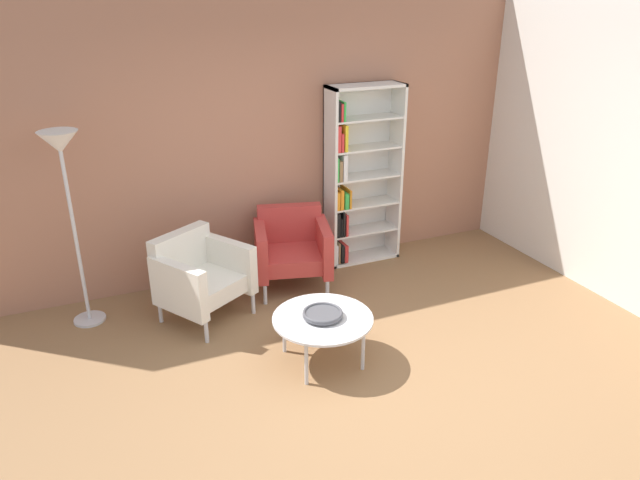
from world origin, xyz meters
name	(u,v)px	position (x,y,z in m)	size (l,w,h in m)	color
ground_plane	(372,398)	(0.00, 0.00, 0.00)	(8.32, 8.32, 0.00)	olive
brick_back_panel	(260,134)	(0.00, 2.46, 1.45)	(6.40, 0.12, 2.90)	#A87056
plaster_right_partition	(626,148)	(2.86, 0.60, 1.45)	(0.12, 5.20, 2.90)	silver
bookshelf_tall	(356,179)	(0.97, 2.25, 0.93)	(0.80, 0.30, 1.90)	silver
coffee_table_low	(323,321)	(-0.14, 0.59, 0.37)	(0.80, 0.80, 0.40)	silver
decorative_bowl	(323,313)	(-0.14, 0.59, 0.43)	(0.32, 0.32, 0.05)	#4C4C51
armchair_by_bookshelf	(292,247)	(0.11, 1.93, 0.41)	(0.86, 0.81, 0.78)	#B73833
armchair_corner_red	(200,275)	(-0.87, 1.68, 0.41)	(0.94, 0.92, 0.78)	white
floor_lamp_torchiere	(63,166)	(-1.83, 2.01, 1.45)	(0.32, 0.32, 1.74)	silver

